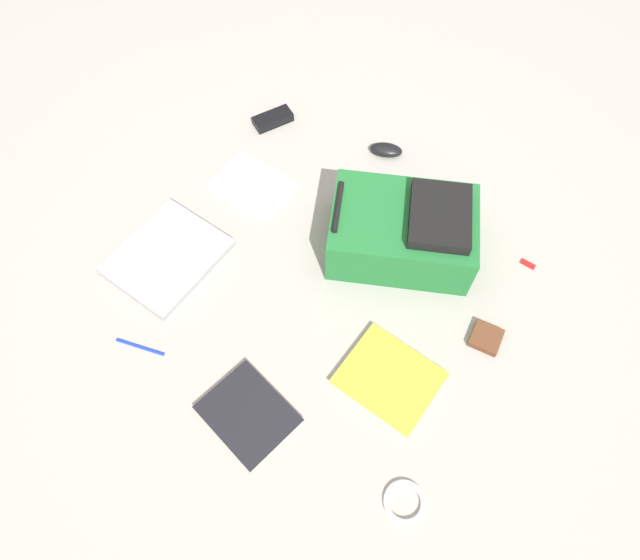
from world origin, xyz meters
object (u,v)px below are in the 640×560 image
book_blue (252,186)px  pen_black (140,346)px  power_brick (273,119)px  earbud_pouch (486,338)px  usb_stick (528,264)px  laptop (167,256)px  cable_coil (405,502)px  book_red (248,414)px  computer_mouse (386,150)px  backpack (404,231)px  book_comic (389,379)px

book_blue → pen_black: bearing=3.6°
power_brick → earbud_pouch: bearing=67.7°
earbud_pouch → usb_stick: (-0.30, 0.02, -0.01)m
laptop → earbud_pouch: laptop is taller
cable_coil → usb_stick: bearing=178.2°
book_red → computer_mouse: size_ratio=2.49×
backpack → computer_mouse: (-0.32, -0.21, -0.07)m
book_blue → book_comic: bearing=62.3°
book_comic → earbud_pouch: (-0.25, 0.18, 0.00)m
cable_coil → earbud_pouch: 0.50m
backpack → book_blue: bearing=-85.9°
book_blue → cable_coil: book_blue is taller
laptop → book_comic: (0.00, 0.76, -0.01)m
laptop → cable_coil: size_ratio=3.31×
laptop → earbud_pouch: (-0.24, 0.94, -0.01)m
cable_coil → usb_stick: size_ratio=2.33×
cable_coil → pen_black: 0.82m
book_red → earbud_pouch: 0.69m
laptop → book_blue: (-0.36, 0.07, -0.01)m
cable_coil → laptop: bearing=-105.7°
laptop → power_brick: size_ratio=2.54×
book_blue → power_brick: (-0.28, -0.10, 0.01)m
power_brick → usb_stick: size_ratio=3.03×
backpack → earbud_pouch: size_ratio=6.06×
computer_mouse → book_blue: bearing=-60.8°
backpack → pen_black: 0.83m
book_comic → computer_mouse: size_ratio=2.48×
laptop → book_comic: size_ratio=1.27×
earbud_pouch → book_red: bearing=-41.4°
book_red → computer_mouse: computer_mouse is taller
book_blue → book_red: bearing=32.9°
book_red → backpack: bearing=170.4°
earbud_pouch → laptop: bearing=-75.5°
book_blue → usb_stick: (-0.18, 0.89, -0.01)m
book_comic → book_red: 0.39m
backpack → power_brick: (-0.24, -0.62, -0.07)m
power_brick → earbud_pouch: 1.05m
backpack → power_brick: backpack is taller
book_red → usb_stick: 0.94m
laptop → computer_mouse: 0.81m
computer_mouse → power_brick: (0.07, -0.41, -0.00)m
book_comic → power_brick: bearing=-129.3°
backpack → book_red: (0.67, -0.11, -0.08)m
book_red → laptop: bearing=-119.9°
laptop → power_brick: (-0.64, -0.03, 0.00)m
book_blue → usb_stick: book_blue is taller
earbud_pouch → backpack: bearing=-114.0°
book_blue → computer_mouse: 0.47m
book_comic → earbud_pouch: 0.31m
backpack → cable_coil: size_ratio=4.74×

